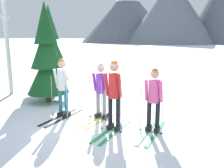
% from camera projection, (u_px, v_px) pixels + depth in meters
% --- Properties ---
extents(ground_plane, '(400.00, 400.00, 0.00)m').
position_uv_depth(ground_plane, '(101.00, 122.00, 6.58)').
color(ground_plane, white).
extents(skier_in_white, '(0.61, 1.72, 1.76)m').
position_uv_depth(skier_in_white, '(62.00, 85.00, 6.85)').
color(skier_in_white, black).
rests_on(skier_in_white, ground).
extents(skier_in_purple, '(0.61, 1.73, 1.64)m').
position_uv_depth(skier_in_purple, '(101.00, 89.00, 6.72)').
color(skier_in_purple, yellow).
rests_on(skier_in_purple, ground).
extents(skier_in_red, '(0.61, 1.78, 1.81)m').
position_uv_depth(skier_in_red, '(114.00, 92.00, 5.84)').
color(skier_in_red, green).
rests_on(skier_in_red, ground).
extents(skier_in_pink, '(0.61, 1.75, 1.63)m').
position_uv_depth(skier_in_pink, '(154.00, 97.00, 5.79)').
color(skier_in_pink, green).
rests_on(skier_in_pink, ground).
extents(pine_tree_near, '(1.57, 1.57, 3.79)m').
position_uv_depth(pine_tree_near, '(50.00, 51.00, 10.79)').
color(pine_tree_near, '#51381E').
rests_on(pine_tree_near, ground).
extents(pine_tree_mid, '(1.48, 1.48, 3.58)m').
position_uv_depth(pine_tree_mid, '(47.00, 58.00, 8.33)').
color(pine_tree_mid, '#51381E').
rests_on(pine_tree_mid, ground).
extents(birch_tree_tall, '(0.40, 1.28, 4.16)m').
position_uv_depth(birch_tree_tall, '(7.00, 43.00, 9.34)').
color(birch_tree_tall, silver).
rests_on(birch_tree_tall, ground).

